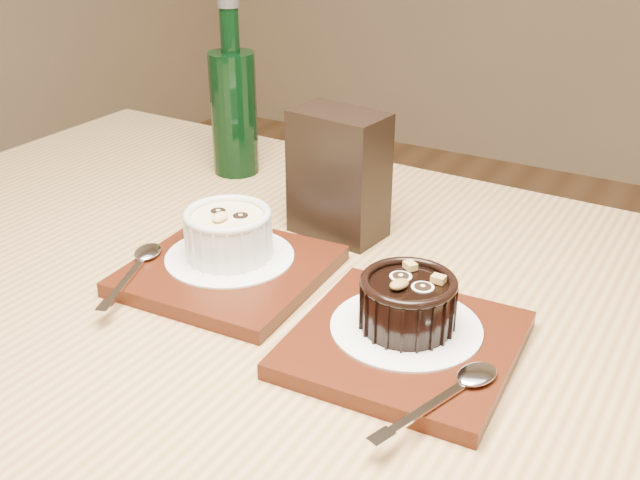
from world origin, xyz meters
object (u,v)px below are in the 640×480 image
at_px(table, 297,394).
at_px(ramekin_dark, 408,300).
at_px(condiment_stand, 339,175).
at_px(green_bottle, 234,108).
at_px(tray_right, 404,344).
at_px(ramekin_white, 228,232).
at_px(tray_left, 229,271).

xyz_separation_m(table, ramekin_dark, (0.11, 0.01, 0.13)).
xyz_separation_m(condiment_stand, green_bottle, (-0.21, 0.10, 0.02)).
bearing_deg(tray_right, table, 177.75).
distance_m(ramekin_white, condiment_stand, 0.14).
distance_m(tray_left, ramekin_white, 0.04).
bearing_deg(ramekin_dark, tray_right, -53.43).
distance_m(condiment_stand, green_bottle, 0.23).
xyz_separation_m(ramekin_white, ramekin_dark, (0.21, -0.03, -0.00)).
xyz_separation_m(ramekin_white, tray_right, (0.21, -0.04, -0.04)).
height_order(ramekin_white, green_bottle, green_bottle).
xyz_separation_m(ramekin_dark, green_bottle, (-0.36, 0.26, 0.04)).
bearing_deg(tray_right, condiment_stand, 132.12).
bearing_deg(green_bottle, tray_right, -36.76).
bearing_deg(condiment_stand, table, -74.49).
height_order(table, condiment_stand, condiment_stand).
height_order(tray_right, ramekin_dark, ramekin_dark).
relative_size(tray_left, green_bottle, 0.80).
distance_m(ramekin_dark, condiment_stand, 0.22).
bearing_deg(tray_left, tray_right, -8.75).
xyz_separation_m(tray_left, ramekin_dark, (0.20, -0.02, 0.03)).
xyz_separation_m(table, tray_left, (-0.09, 0.03, 0.10)).
bearing_deg(table, ramekin_dark, 4.61).
xyz_separation_m(tray_right, green_bottle, (-0.37, 0.27, 0.08)).
relative_size(tray_left, ramekin_dark, 2.20).
relative_size(ramekin_white, ramekin_dark, 1.07).
bearing_deg(ramekin_dark, ramekin_white, -170.36).
bearing_deg(green_bottle, table, -46.46).
height_order(table, tray_right, tray_right).
distance_m(table, condiment_stand, 0.24).
relative_size(tray_left, tray_right, 1.00).
bearing_deg(ramekin_white, tray_left, -63.01).
height_order(tray_left, ramekin_white, ramekin_white).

